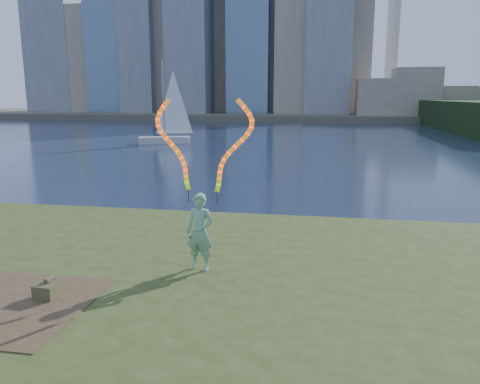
# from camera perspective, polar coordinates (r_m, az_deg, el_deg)

# --- Properties ---
(ground) EXTENTS (320.00, 320.00, 0.00)m
(ground) POSITION_cam_1_polar(r_m,az_deg,el_deg) (12.06, -8.45, -11.28)
(ground) COLOR #17233B
(ground) RESTS_ON ground
(grassy_knoll) EXTENTS (20.00, 18.00, 0.80)m
(grassy_knoll) POSITION_cam_1_polar(r_m,az_deg,el_deg) (9.97, -12.80, -14.40)
(grassy_knoll) COLOR #364418
(grassy_knoll) RESTS_ON ground
(dirt_patch) EXTENTS (3.20, 3.00, 0.02)m
(dirt_patch) POSITION_cam_1_polar(r_m,az_deg,el_deg) (10.11, -26.83, -12.09)
(dirt_patch) COLOR #47331E
(dirt_patch) RESTS_ON grassy_knoll
(far_shore) EXTENTS (320.00, 40.00, 1.20)m
(far_shore) POSITION_cam_1_polar(r_m,az_deg,el_deg) (105.65, 8.24, 9.27)
(far_shore) COLOR #504B3B
(far_shore) RESTS_ON ground
(woman_with_ribbons) EXTENTS (2.07, 0.59, 4.13)m
(woman_with_ribbons) POSITION_cam_1_polar(r_m,az_deg,el_deg) (10.41, -4.86, -2.15)
(woman_with_ribbons) COLOR #10652C
(woman_with_ribbons) RESTS_ON grassy_knoll
(canvas_bag) EXTENTS (0.42, 0.48, 0.39)m
(canvas_bag) POSITION_cam_1_polar(r_m,az_deg,el_deg) (9.99, -22.62, -11.09)
(canvas_bag) COLOR #4B4827
(canvas_bag) RESTS_ON grassy_knoll
(sailboat) EXTENTS (5.37, 3.30, 8.21)m
(sailboat) POSITION_cam_1_polar(r_m,az_deg,el_deg) (47.80, -8.88, 7.56)
(sailboat) COLOR beige
(sailboat) RESTS_ON ground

